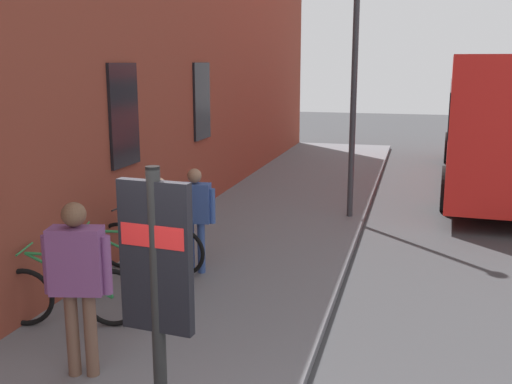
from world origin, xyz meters
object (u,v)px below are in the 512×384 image
at_px(street_lamp, 355,62).
at_px(pedestrian_crossing_street, 159,225).
at_px(bicycle_end_of_row, 124,267).
at_px(pedestrian_by_facade, 78,272).
at_px(bicycle_beside_lamp, 151,247).
at_px(bicycle_mid_rack, 69,295).
at_px(pedestrian_near_bus, 195,210).
at_px(city_bus, 500,113).
at_px(transit_info_sign, 157,278).

bearing_deg(street_lamp, pedestrian_crossing_street, 158.37).
bearing_deg(bicycle_end_of_row, street_lamp, -26.02).
xyz_separation_m(pedestrian_by_facade, pedestrian_crossing_street, (2.14, 0.10, -0.10)).
bearing_deg(bicycle_beside_lamp, bicycle_end_of_row, -177.42).
xyz_separation_m(bicycle_mid_rack, pedestrian_near_bus, (2.15, -0.79, 0.58)).
distance_m(city_bus, pedestrian_near_bus, 10.17).
bearing_deg(street_lamp, bicycle_mid_rack, 156.77).
bearing_deg(bicycle_end_of_row, bicycle_beside_lamp, 2.58).
bearing_deg(bicycle_end_of_row, pedestrian_by_facade, -163.81).
bearing_deg(city_bus, pedestrian_near_bus, 149.51).
relative_size(bicycle_end_of_row, transit_info_sign, 0.71).
height_order(bicycle_end_of_row, street_lamp, street_lamp).
relative_size(bicycle_beside_lamp, pedestrian_near_bus, 1.12).
relative_size(bicycle_beside_lamp, street_lamp, 0.34).
xyz_separation_m(transit_info_sign, pedestrian_crossing_street, (3.33, 1.49, -0.60)).
bearing_deg(bicycle_beside_lamp, pedestrian_crossing_street, -147.27).
relative_size(bicycle_beside_lamp, city_bus, 0.17).
bearing_deg(pedestrian_near_bus, bicycle_end_of_row, 149.96).
xyz_separation_m(bicycle_end_of_row, bicycle_beside_lamp, (0.93, 0.04, -0.00)).
distance_m(transit_info_sign, street_lamp, 8.44).
xyz_separation_m(city_bus, pedestrian_by_facade, (-11.87, 5.17, -0.71)).
height_order(bicycle_end_of_row, pedestrian_by_facade, pedestrian_by_facade).
bearing_deg(bicycle_end_of_row, pedestrian_crossing_street, -79.92).
distance_m(bicycle_mid_rack, pedestrian_by_facade, 1.42).
height_order(pedestrian_near_bus, street_lamp, street_lamp).
xyz_separation_m(pedestrian_near_bus, street_lamp, (3.97, -1.84, 2.12)).
distance_m(city_bus, pedestrian_by_facade, 12.96).
distance_m(bicycle_beside_lamp, pedestrian_near_bus, 0.89).
relative_size(transit_info_sign, street_lamp, 0.46).
height_order(pedestrian_near_bus, pedestrian_crossing_street, pedestrian_crossing_street).
distance_m(transit_info_sign, pedestrian_near_bus, 4.58).
relative_size(pedestrian_near_bus, pedestrian_crossing_street, 0.97).
bearing_deg(bicycle_mid_rack, city_bus, -28.57).
bearing_deg(pedestrian_near_bus, pedestrian_by_facade, 179.50).
bearing_deg(city_bus, bicycle_beside_lamp, 146.83).
relative_size(pedestrian_near_bus, street_lamp, 0.30).
relative_size(city_bus, street_lamp, 2.04).
bearing_deg(bicycle_mid_rack, pedestrian_by_facade, -142.10).
bearing_deg(bicycle_mid_rack, transit_info_sign, -135.21).
distance_m(bicycle_end_of_row, pedestrian_by_facade, 2.25).
height_order(bicycle_end_of_row, pedestrian_near_bus, pedestrian_near_bus).
bearing_deg(transit_info_sign, pedestrian_crossing_street, 24.11).
xyz_separation_m(transit_info_sign, city_bus, (13.06, -3.78, 0.20)).
xyz_separation_m(bicycle_beside_lamp, street_lamp, (4.12, -2.51, 2.69)).
relative_size(bicycle_mid_rack, street_lamp, 0.33).
bearing_deg(street_lamp, bicycle_end_of_row, 153.98).
bearing_deg(bicycle_beside_lamp, pedestrian_near_bus, -77.37).
height_order(bicycle_mid_rack, street_lamp, street_lamp).
xyz_separation_m(bicycle_mid_rack, city_bus, (10.89, -5.93, 1.41)).
xyz_separation_m(bicycle_end_of_row, pedestrian_by_facade, (-2.05, -0.60, 0.70)).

